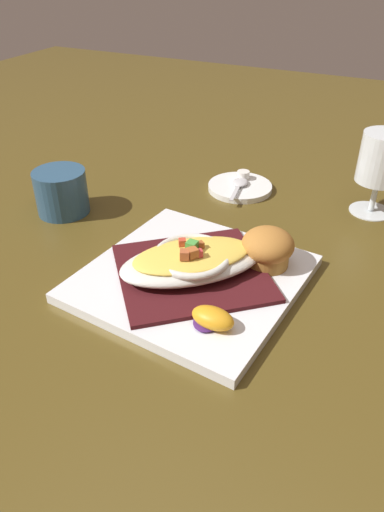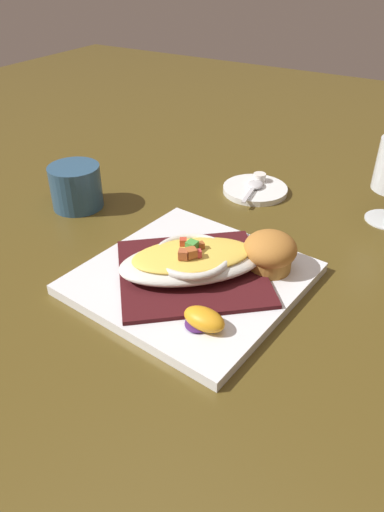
{
  "view_description": "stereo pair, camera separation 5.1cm",
  "coord_description": "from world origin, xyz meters",
  "px_view_note": "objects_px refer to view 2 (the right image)",
  "views": [
    {
      "loc": [
        0.23,
        -0.48,
        0.4
      ],
      "look_at": [
        0.0,
        0.0,
        0.04
      ],
      "focal_mm": 33.5,
      "sensor_mm": 36.0,
      "label": 1
    },
    {
      "loc": [
        0.28,
        -0.46,
        0.4
      ],
      "look_at": [
        0.0,
        0.0,
        0.04
      ],
      "focal_mm": 33.5,
      "sensor_mm": 36.0,
      "label": 2
    }
  ],
  "objects_px": {
    "creamer_cup_0": "(259,177)",
    "muffin": "(270,252)",
    "creamer_saucer": "(255,190)",
    "coffee_mug": "(76,188)",
    "gratin_dish": "(192,259)",
    "square_plate": "(192,278)",
    "spoon": "(255,185)",
    "orange_garnish": "(204,319)"
  },
  "relations": [
    {
      "from": "spoon",
      "to": "creamer_cup_0",
      "type": "height_order",
      "value": "creamer_cup_0"
    },
    {
      "from": "coffee_mug",
      "to": "creamer_cup_0",
      "type": "distance_m",
      "value": 0.35
    },
    {
      "from": "creamer_saucer",
      "to": "creamer_cup_0",
      "type": "bearing_deg",
      "value": 99.12
    },
    {
      "from": "creamer_cup_0",
      "to": "muffin",
      "type": "bearing_deg",
      "value": -63.03
    },
    {
      "from": "muffin",
      "to": "creamer_cup_0",
      "type": "height_order",
      "value": "muffin"
    },
    {
      "from": "coffee_mug",
      "to": "spoon",
      "type": "bearing_deg",
      "value": 40.3
    },
    {
      "from": "gratin_dish",
      "to": "spoon",
      "type": "bearing_deg",
      "value": 98.49
    },
    {
      "from": "muffin",
      "to": "spoon",
      "type": "bearing_deg",
      "value": 119.04
    },
    {
      "from": "orange_garnish",
      "to": "creamer_saucer",
      "type": "xyz_separation_m",
      "value": [
        -0.11,
        0.39,
        -0.02
      ]
    },
    {
      "from": "gratin_dish",
      "to": "creamer_cup_0",
      "type": "distance_m",
      "value": 0.34
    },
    {
      "from": "muffin",
      "to": "orange_garnish",
      "type": "height_order",
      "value": "muffin"
    },
    {
      "from": "coffee_mug",
      "to": "spoon",
      "type": "relative_size",
      "value": 1.19
    },
    {
      "from": "creamer_cup_0",
      "to": "square_plate",
      "type": "bearing_deg",
      "value": -81.45
    },
    {
      "from": "square_plate",
      "to": "coffee_mug",
      "type": "relative_size",
      "value": 2.35
    },
    {
      "from": "square_plate",
      "to": "gratin_dish",
      "type": "height_order",
      "value": "gratin_dish"
    },
    {
      "from": "gratin_dish",
      "to": "creamer_cup_0",
      "type": "xyz_separation_m",
      "value": [
        -0.05,
        0.33,
        -0.02
      ]
    },
    {
      "from": "muffin",
      "to": "creamer_cup_0",
      "type": "bearing_deg",
      "value": 116.97
    },
    {
      "from": "gratin_dish",
      "to": "coffee_mug",
      "type": "bearing_deg",
      "value": 163.01
    },
    {
      "from": "square_plate",
      "to": "orange_garnish",
      "type": "distance_m",
      "value": 0.11
    },
    {
      "from": "creamer_saucer",
      "to": "gratin_dish",
      "type": "bearing_deg",
      "value": -81.5
    },
    {
      "from": "square_plate",
      "to": "creamer_saucer",
      "type": "xyz_separation_m",
      "value": [
        -0.05,
        0.31,
        -0.0
      ]
    },
    {
      "from": "muffin",
      "to": "spoon",
      "type": "xyz_separation_m",
      "value": [
        -0.13,
        0.23,
        -0.03
      ]
    },
    {
      "from": "gratin_dish",
      "to": "creamer_saucer",
      "type": "distance_m",
      "value": 0.31
    },
    {
      "from": "gratin_dish",
      "to": "muffin",
      "type": "distance_m",
      "value": 0.11
    },
    {
      "from": "muffin",
      "to": "creamer_cup_0",
      "type": "distance_m",
      "value": 0.3
    },
    {
      "from": "orange_garnish",
      "to": "creamer_saucer",
      "type": "bearing_deg",
      "value": 106.13
    },
    {
      "from": "gratin_dish",
      "to": "creamer_saucer",
      "type": "bearing_deg",
      "value": 98.5
    },
    {
      "from": "square_plate",
      "to": "orange_garnish",
      "type": "height_order",
      "value": "orange_garnish"
    },
    {
      "from": "square_plate",
      "to": "gratin_dish",
      "type": "bearing_deg",
      "value": -73.6
    },
    {
      "from": "muffin",
      "to": "creamer_cup_0",
      "type": "relative_size",
      "value": 3.07
    },
    {
      "from": "gratin_dish",
      "to": "orange_garnish",
      "type": "height_order",
      "value": "gratin_dish"
    },
    {
      "from": "creamer_saucer",
      "to": "creamer_cup_0",
      "type": "height_order",
      "value": "creamer_cup_0"
    },
    {
      "from": "gratin_dish",
      "to": "coffee_mug",
      "type": "relative_size",
      "value": 1.81
    },
    {
      "from": "coffee_mug",
      "to": "creamer_cup_0",
      "type": "bearing_deg",
      "value": 44.77
    },
    {
      "from": "muffin",
      "to": "coffee_mug",
      "type": "distance_m",
      "value": 0.38
    },
    {
      "from": "coffee_mug",
      "to": "creamer_cup_0",
      "type": "xyz_separation_m",
      "value": [
        0.24,
        0.24,
        -0.02
      ]
    },
    {
      "from": "spoon",
      "to": "gratin_dish",
      "type": "bearing_deg",
      "value": -81.51
    },
    {
      "from": "square_plate",
      "to": "creamer_saucer",
      "type": "bearing_deg",
      "value": 98.5
    },
    {
      "from": "creamer_saucer",
      "to": "spoon",
      "type": "relative_size",
      "value": 1.22
    },
    {
      "from": "coffee_mug",
      "to": "creamer_saucer",
      "type": "relative_size",
      "value": 0.97
    },
    {
      "from": "square_plate",
      "to": "creamer_saucer",
      "type": "distance_m",
      "value": 0.31
    },
    {
      "from": "square_plate",
      "to": "creamer_saucer",
      "type": "relative_size",
      "value": 2.3
    }
  ]
}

